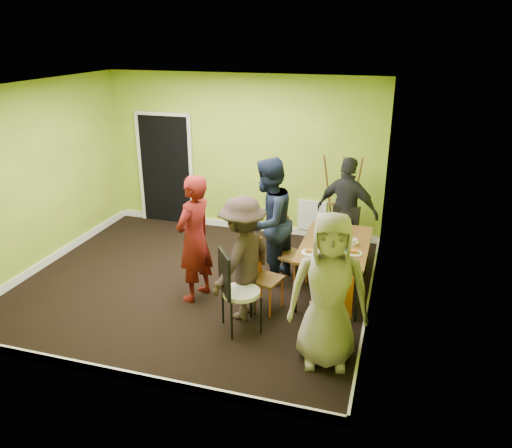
{
  "coord_description": "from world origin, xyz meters",
  "views": [
    {
      "loc": [
        2.71,
        -5.99,
        3.48
      ],
      "look_at": [
        0.92,
        0.0,
        1.03
      ],
      "focal_mm": 35.0,
      "sensor_mm": 36.0,
      "label": 1
    }
  ],
  "objects_px": {
    "thermos": "(331,234)",
    "blue_bottle": "(345,250)",
    "chair_left_far": "(287,248)",
    "chair_bentwood": "(235,287)",
    "dining_table": "(335,247)",
    "chair_front_end": "(332,306)",
    "person_left_far": "(268,222)",
    "person_standing": "(194,239)",
    "chair_back_end": "(345,225)",
    "person_front_end": "(329,291)",
    "chair_left_near": "(260,272)",
    "orange_bottle": "(335,236)",
    "person_left_near": "(243,259)",
    "person_back_end": "(347,212)",
    "easel": "(341,203)"
  },
  "relations": [
    {
      "from": "person_front_end",
      "to": "dining_table",
      "type": "bearing_deg",
      "value": 84.57
    },
    {
      "from": "person_left_near",
      "to": "chair_back_end",
      "type": "bearing_deg",
      "value": 168.21
    },
    {
      "from": "person_standing",
      "to": "person_back_end",
      "type": "xyz_separation_m",
      "value": [
        1.81,
        1.71,
        -0.02
      ]
    },
    {
      "from": "thermos",
      "to": "person_left_far",
      "type": "bearing_deg",
      "value": 178.05
    },
    {
      "from": "blue_bottle",
      "to": "dining_table",
      "type": "bearing_deg",
      "value": 113.76
    },
    {
      "from": "person_back_end",
      "to": "person_front_end",
      "type": "distance_m",
      "value": 2.63
    },
    {
      "from": "thermos",
      "to": "person_left_far",
      "type": "height_order",
      "value": "person_left_far"
    },
    {
      "from": "person_left_near",
      "to": "person_back_end",
      "type": "bearing_deg",
      "value": 169.76
    },
    {
      "from": "chair_left_far",
      "to": "thermos",
      "type": "height_order",
      "value": "chair_left_far"
    },
    {
      "from": "thermos",
      "to": "blue_bottle",
      "type": "distance_m",
      "value": 0.49
    },
    {
      "from": "orange_bottle",
      "to": "person_front_end",
      "type": "height_order",
      "value": "person_front_end"
    },
    {
      "from": "chair_left_far",
      "to": "person_left_near",
      "type": "xyz_separation_m",
      "value": [
        -0.32,
        -1.06,
        0.26
      ]
    },
    {
      "from": "chair_bentwood",
      "to": "person_front_end",
      "type": "height_order",
      "value": "person_front_end"
    },
    {
      "from": "chair_left_far",
      "to": "orange_bottle",
      "type": "xyz_separation_m",
      "value": [
        0.66,
        0.07,
        0.24
      ]
    },
    {
      "from": "thermos",
      "to": "blue_bottle",
      "type": "bearing_deg",
      "value": -59.78
    },
    {
      "from": "blue_bottle",
      "to": "person_front_end",
      "type": "bearing_deg",
      "value": -91.32
    },
    {
      "from": "chair_bentwood",
      "to": "blue_bottle",
      "type": "xyz_separation_m",
      "value": [
        1.19,
        0.9,
        0.25
      ]
    },
    {
      "from": "chair_front_end",
      "to": "chair_left_far",
      "type": "bearing_deg",
      "value": 96.98
    },
    {
      "from": "person_back_end",
      "to": "chair_left_far",
      "type": "bearing_deg",
      "value": 68.03
    },
    {
      "from": "chair_back_end",
      "to": "easel",
      "type": "relative_size",
      "value": 0.61
    },
    {
      "from": "dining_table",
      "to": "orange_bottle",
      "type": "bearing_deg",
      "value": 103.22
    },
    {
      "from": "chair_left_near",
      "to": "chair_front_end",
      "type": "xyz_separation_m",
      "value": [
        1.04,
        -0.63,
        0.02
      ]
    },
    {
      "from": "thermos",
      "to": "person_left_near",
      "type": "distance_m",
      "value": 1.37
    },
    {
      "from": "chair_back_end",
      "to": "chair_left_near",
      "type": "bearing_deg",
      "value": 66.51
    },
    {
      "from": "chair_left_near",
      "to": "person_front_end",
      "type": "bearing_deg",
      "value": 62.89
    },
    {
      "from": "chair_left_far",
      "to": "person_back_end",
      "type": "bearing_deg",
      "value": 161.32
    },
    {
      "from": "person_left_near",
      "to": "chair_left_near",
      "type": "bearing_deg",
      "value": 167.28
    },
    {
      "from": "chair_left_far",
      "to": "blue_bottle",
      "type": "distance_m",
      "value": 1.05
    },
    {
      "from": "dining_table",
      "to": "thermos",
      "type": "relative_size",
      "value": 6.82
    },
    {
      "from": "chair_back_end",
      "to": "person_standing",
      "type": "xyz_separation_m",
      "value": [
        -1.81,
        -1.57,
        0.19
      ]
    },
    {
      "from": "dining_table",
      "to": "chair_front_end",
      "type": "distance_m",
      "value": 1.34
    },
    {
      "from": "orange_bottle",
      "to": "chair_bentwood",
      "type": "bearing_deg",
      "value": -123.5
    },
    {
      "from": "dining_table",
      "to": "chair_back_end",
      "type": "height_order",
      "value": "chair_back_end"
    },
    {
      "from": "chair_back_end",
      "to": "person_front_end",
      "type": "distance_m",
      "value": 2.5
    },
    {
      "from": "chair_front_end",
      "to": "blue_bottle",
      "type": "relative_size",
      "value": 5.41
    },
    {
      "from": "person_left_near",
      "to": "person_back_end",
      "type": "distance_m",
      "value": 2.24
    },
    {
      "from": "chair_left_far",
      "to": "blue_bottle",
      "type": "relative_size",
      "value": 5.47
    },
    {
      "from": "chair_left_far",
      "to": "chair_bentwood",
      "type": "xyz_separation_m",
      "value": [
        -0.31,
        -1.4,
        0.04
      ]
    },
    {
      "from": "chair_left_near",
      "to": "person_front_end",
      "type": "height_order",
      "value": "person_front_end"
    },
    {
      "from": "orange_bottle",
      "to": "person_front_end",
      "type": "xyz_separation_m",
      "value": [
        0.19,
        -1.77,
        0.1
      ]
    },
    {
      "from": "chair_bentwood",
      "to": "person_left_near",
      "type": "height_order",
      "value": "person_left_near"
    },
    {
      "from": "person_left_far",
      "to": "person_front_end",
      "type": "relative_size",
      "value": 1.05
    },
    {
      "from": "chair_back_end",
      "to": "easel",
      "type": "bearing_deg",
      "value": -71.37
    },
    {
      "from": "chair_left_far",
      "to": "orange_bottle",
      "type": "distance_m",
      "value": 0.71
    },
    {
      "from": "blue_bottle",
      "to": "person_back_end",
      "type": "distance_m",
      "value": 1.43
    },
    {
      "from": "thermos",
      "to": "chair_left_far",
      "type": "bearing_deg",
      "value": 173.36
    },
    {
      "from": "easel",
      "to": "person_left_near",
      "type": "height_order",
      "value": "person_left_near"
    },
    {
      "from": "chair_left_near",
      "to": "chair_bentwood",
      "type": "height_order",
      "value": "chair_bentwood"
    },
    {
      "from": "thermos",
      "to": "person_standing",
      "type": "xyz_separation_m",
      "value": [
        -1.72,
        -0.71,
        0.02
      ]
    },
    {
      "from": "chair_left_near",
      "to": "person_back_end",
      "type": "distance_m",
      "value": 1.96
    }
  ]
}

